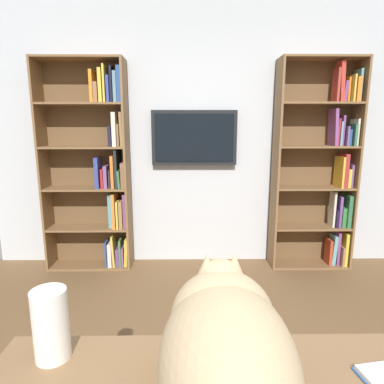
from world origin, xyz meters
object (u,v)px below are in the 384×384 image
object	(u,v)px
bookshelf_right	(97,168)
wall_mounted_tv	(194,138)
bookshelf_left	(323,168)
cat	(225,346)
paper_towel_roll	(51,324)

from	to	relation	value
bookshelf_right	wall_mounted_tv	world-z (taller)	bookshelf_right
bookshelf_left	bookshelf_right	bearing A→B (deg)	0.01
cat	bookshelf_left	bearing A→B (deg)	-116.35
bookshelf_left	cat	bearing A→B (deg)	63.65
bookshelf_left	paper_towel_roll	distance (m)	3.02
wall_mounted_tv	cat	world-z (taller)	wall_mounted_tv
bookshelf_left	paper_towel_roll	size ratio (longest dim) A/B	9.15
bookshelf_left	bookshelf_right	size ratio (longest dim) A/B	1.00
bookshelf_right	cat	xyz separation A→B (m)	(-1.02, 2.61, -0.12)
wall_mounted_tv	cat	distance (m)	2.73
cat	paper_towel_roll	size ratio (longest dim) A/B	2.94
bookshelf_right	cat	world-z (taller)	bookshelf_right
bookshelf_right	bookshelf_left	bearing A→B (deg)	-179.99
bookshelf_right	cat	distance (m)	2.80
cat	bookshelf_right	bearing A→B (deg)	-68.71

